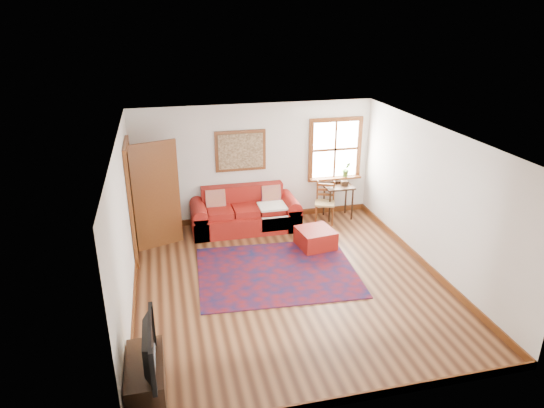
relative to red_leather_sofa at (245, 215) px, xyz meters
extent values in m
plane|color=#3E1F10|center=(0.30, -2.32, -0.28)|extent=(5.50, 5.50, 0.00)
cube|color=silver|center=(0.30, 0.43, 0.97)|extent=(5.00, 0.04, 2.50)
cube|color=silver|center=(0.30, -5.07, 0.97)|extent=(5.00, 0.04, 2.50)
cube|color=silver|center=(-2.20, -2.32, 0.97)|extent=(0.04, 5.50, 2.50)
cube|color=silver|center=(2.80, -2.32, 0.97)|extent=(0.04, 5.50, 2.50)
cube|color=white|center=(0.30, -2.32, 2.22)|extent=(5.00, 5.50, 0.04)
cube|color=brown|center=(0.30, 0.41, -0.22)|extent=(5.00, 0.03, 0.12)
cube|color=brown|center=(-2.18, -2.32, -0.22)|extent=(0.03, 5.50, 0.12)
cube|color=brown|center=(2.79, -2.32, -0.22)|extent=(0.03, 5.50, 0.12)
cube|color=white|center=(2.05, 0.41, 1.17)|extent=(1.00, 0.02, 1.20)
cube|color=brown|center=(2.05, 0.40, 1.81)|extent=(1.18, 0.06, 0.09)
cube|color=brown|center=(2.05, 0.40, 0.52)|extent=(1.18, 0.06, 0.09)
cube|color=brown|center=(1.51, 0.40, 1.17)|extent=(0.09, 0.06, 1.20)
cube|color=brown|center=(2.60, 0.40, 1.17)|extent=(0.09, 0.06, 1.20)
cube|color=brown|center=(2.05, 0.40, 1.17)|extent=(1.00, 0.04, 0.05)
cube|color=brown|center=(2.05, 0.33, 0.55)|extent=(1.15, 0.20, 0.04)
imported|color=#427227|center=(2.30, 0.31, 0.73)|extent=(0.18, 0.15, 0.33)
cube|color=black|center=(-2.19, -0.72, 0.74)|extent=(0.02, 0.90, 2.05)
cube|color=brown|center=(-2.16, -1.22, 0.74)|extent=(0.06, 0.09, 2.05)
cube|color=brown|center=(-2.16, -0.23, 0.74)|extent=(0.06, 0.09, 2.05)
cube|color=brown|center=(-2.16, -0.72, 1.81)|extent=(0.06, 1.08, 0.09)
cube|color=brown|center=(-1.73, -0.43, 0.74)|extent=(0.86, 0.35, 2.05)
cube|color=silver|center=(-1.73, -0.43, 0.84)|extent=(0.56, 0.22, 1.33)
cube|color=brown|center=(0.00, 0.40, 1.27)|extent=(1.05, 0.04, 0.85)
cube|color=tan|center=(0.00, 0.37, 1.27)|extent=(0.92, 0.03, 0.72)
cube|color=#5C0D12|center=(0.20, -1.94, -0.27)|extent=(2.82, 2.32, 0.02)
cube|color=maroon|center=(0.00, -0.06, -0.09)|extent=(2.19, 0.90, 0.38)
cube|color=maroon|center=(0.00, 0.27, 0.33)|extent=(1.70, 0.25, 0.48)
cube|color=maroon|center=(-0.95, -0.06, -0.05)|extent=(0.30, 0.90, 0.48)
cube|color=maroon|center=(0.94, -0.06, -0.05)|extent=(0.30, 0.90, 0.48)
cube|color=orange|center=(-0.59, 0.12, 0.36)|extent=(0.40, 0.19, 0.41)
cube|color=orange|center=(0.58, 0.12, 0.36)|extent=(0.40, 0.19, 0.41)
cube|color=silver|center=(0.52, -0.23, 0.24)|extent=(0.55, 0.50, 0.04)
cube|color=maroon|center=(1.15, -1.17, -0.10)|extent=(0.73, 0.73, 0.37)
cube|color=black|center=(2.06, 0.09, 0.43)|extent=(0.61, 0.46, 0.04)
cylinder|color=black|center=(1.81, -0.10, 0.06)|extent=(0.04, 0.04, 0.69)
cylinder|color=black|center=(2.32, -0.10, 0.06)|extent=(0.04, 0.04, 0.69)
cylinder|color=black|center=(1.81, 0.27, 0.06)|extent=(0.04, 0.04, 0.69)
cylinder|color=black|center=(2.32, 0.27, 0.06)|extent=(0.04, 0.04, 0.69)
cube|color=tan|center=(1.69, -0.10, 0.15)|extent=(0.52, 0.51, 0.04)
cylinder|color=brown|center=(1.47, -0.19, -0.08)|extent=(0.04, 0.04, 0.42)
cylinder|color=brown|center=(1.80, -0.32, -0.08)|extent=(0.04, 0.04, 0.42)
cylinder|color=brown|center=(1.59, 0.12, 0.15)|extent=(0.04, 0.04, 0.88)
cylinder|color=brown|center=(1.92, -0.01, 0.15)|extent=(0.04, 0.04, 0.88)
cube|color=brown|center=(1.75, 0.05, 0.40)|extent=(0.34, 0.15, 0.26)
cube|color=black|center=(-1.97, -4.46, -0.02)|extent=(0.42, 0.94, 0.52)
imported|color=black|center=(-1.95, -4.55, 0.51)|extent=(0.12, 0.95, 0.55)
cylinder|color=silver|center=(-1.92, -4.07, 0.33)|extent=(0.12, 0.12, 0.18)
cylinder|color=#FFA53F|center=(-1.92, -4.07, 0.30)|extent=(0.07, 0.07, 0.12)
camera|label=1|loc=(-1.57, -9.08, 3.94)|focal=32.00mm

